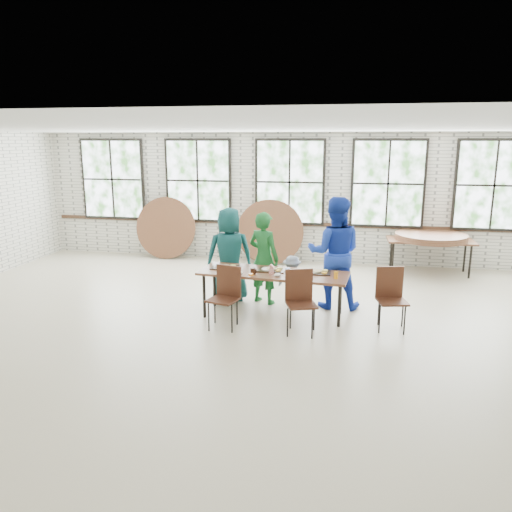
# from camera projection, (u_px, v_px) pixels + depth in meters

# --- Properties ---
(room) EXTENTS (12.00, 12.00, 12.00)m
(room) POSITION_uv_depth(u_px,v_px,m) (290.00, 184.00, 11.50)
(room) COLOR #BEB397
(room) RESTS_ON ground
(dining_table) EXTENTS (2.46, 1.01, 0.74)m
(dining_table) POSITION_uv_depth(u_px,v_px,m) (273.00, 275.00, 8.07)
(dining_table) COLOR brown
(dining_table) RESTS_ON ground
(chair_near_left) EXTENTS (0.51, 0.50, 0.95)m
(chair_near_left) POSITION_uv_depth(u_px,v_px,m) (226.00, 291.00, 7.65)
(chair_near_left) COLOR #462417
(chair_near_left) RESTS_ON ground
(chair_near_right) EXTENTS (0.53, 0.52, 0.95)m
(chair_near_right) POSITION_uv_depth(u_px,v_px,m) (300.00, 296.00, 7.43)
(chair_near_right) COLOR #462417
(chair_near_right) RESTS_ON ground
(chair_spare) EXTENTS (0.50, 0.49, 0.95)m
(chair_spare) POSITION_uv_depth(u_px,v_px,m) (391.00, 293.00, 7.58)
(chair_spare) COLOR #462417
(chair_spare) RESTS_ON ground
(adult_teal) EXTENTS (0.96, 0.79, 1.69)m
(adult_teal) POSITION_uv_depth(u_px,v_px,m) (229.00, 255.00, 8.83)
(adult_teal) COLOR #164C55
(adult_teal) RESTS_ON ground
(adult_green) EXTENTS (0.70, 0.60, 1.63)m
(adult_green) POSITION_uv_depth(u_px,v_px,m) (264.00, 258.00, 8.72)
(adult_green) COLOR #1A642A
(adult_green) RESTS_ON ground
(toddler) EXTENTS (0.65, 0.53, 0.87)m
(toddler) POSITION_uv_depth(u_px,v_px,m) (292.00, 280.00, 8.71)
(toddler) COLOR #13253E
(toddler) RESTS_ON ground
(adult_blue) EXTENTS (0.95, 0.75, 1.91)m
(adult_blue) POSITION_uv_depth(u_px,v_px,m) (335.00, 253.00, 8.46)
(adult_blue) COLOR #1938B1
(adult_blue) RESTS_ON ground
(storage_table) EXTENTS (1.82, 0.80, 0.74)m
(storage_table) POSITION_uv_depth(u_px,v_px,m) (430.00, 242.00, 10.69)
(storage_table) COLOR brown
(storage_table) RESTS_ON ground
(tabletop_clutter) EXTENTS (2.10, 0.58, 0.11)m
(tabletop_clutter) POSITION_uv_depth(u_px,v_px,m) (279.00, 271.00, 8.01)
(tabletop_clutter) COLOR black
(tabletop_clutter) RESTS_ON dining_table
(round_tops_stacked) EXTENTS (1.50, 1.50, 0.13)m
(round_tops_stacked) POSITION_uv_depth(u_px,v_px,m) (431.00, 237.00, 10.66)
(round_tops_stacked) COLOR brown
(round_tops_stacked) RESTS_ON storage_table
(round_tops_leaning) EXTENTS (4.11, 0.39, 1.49)m
(round_tops_leaning) POSITION_uv_depth(u_px,v_px,m) (234.00, 231.00, 11.73)
(round_tops_leaning) COLOR brown
(round_tops_leaning) RESTS_ON ground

